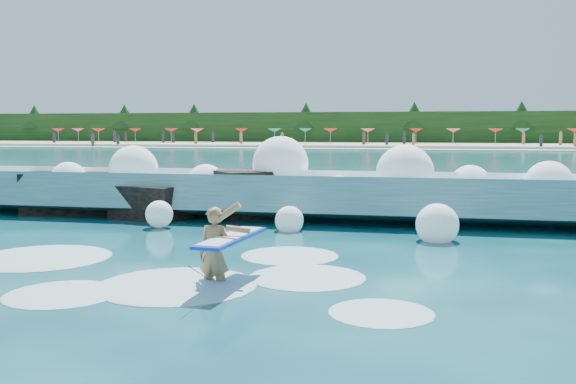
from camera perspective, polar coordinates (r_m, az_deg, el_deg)
name	(u,v)px	position (r m, az deg, el deg)	size (l,w,h in m)	color
ground	(191,262)	(12.67, -8.64, -6.15)	(200.00, 200.00, 0.00)	#082A41
beach	(395,145)	(89.71, 9.48, 4.13)	(140.00, 20.00, 0.40)	tan
wet_band	(390,149)	(78.74, 9.08, 3.80)	(140.00, 5.00, 0.08)	silver
treeline	(398,128)	(99.67, 9.79, 5.60)	(140.00, 4.00, 5.00)	black
breaking_wave	(298,197)	(18.49, 0.92, -0.46)	(19.91, 3.03, 1.72)	teal
rock_cluster	(152,198)	(19.72, -11.98, -0.48)	(8.75, 3.64, 1.58)	black
surfer_with_board	(218,250)	(10.77, -6.23, -5.13)	(0.93, 2.78, 1.55)	#977246
wave_spray	(303,178)	(18.22, 1.38, 1.24)	(14.85, 4.87, 2.46)	white
surf_foam	(160,272)	(11.85, -11.29, -7.03)	(9.08, 5.64, 0.14)	silver
beach_umbrellas	(394,130)	(91.85, 9.44, 5.44)	(110.17, 6.74, 0.50)	red
beachgoers	(383,139)	(86.30, 8.48, 4.66)	(102.97, 12.85, 1.94)	#3F332D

